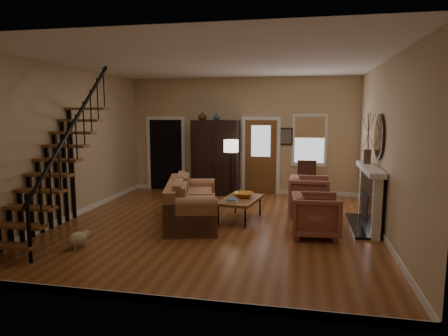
% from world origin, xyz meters
% --- Properties ---
extents(room, '(7.00, 7.33, 3.30)m').
position_xyz_m(room, '(-0.41, 1.76, 1.51)').
color(room, brown).
rests_on(room, ground).
extents(staircase, '(0.94, 2.80, 3.20)m').
position_xyz_m(staircase, '(-2.78, -1.30, 1.60)').
color(staircase, brown).
rests_on(staircase, ground).
extents(fireplace, '(0.33, 1.95, 2.30)m').
position_xyz_m(fireplace, '(3.13, 0.50, 0.74)').
color(fireplace, black).
rests_on(fireplace, ground).
extents(armoire, '(1.30, 0.60, 2.10)m').
position_xyz_m(armoire, '(-0.70, 3.15, 1.05)').
color(armoire, black).
rests_on(armoire, ground).
extents(vase_a, '(0.24, 0.24, 0.25)m').
position_xyz_m(vase_a, '(-1.05, 3.05, 2.22)').
color(vase_a, '#4C2619').
rests_on(vase_a, armoire).
extents(vase_b, '(0.20, 0.20, 0.21)m').
position_xyz_m(vase_b, '(-0.65, 3.05, 2.21)').
color(vase_b, '#334C60').
rests_on(vase_b, armoire).
extents(sofa, '(1.56, 2.52, 0.87)m').
position_xyz_m(sofa, '(-0.54, 0.13, 0.44)').
color(sofa, '#956344').
rests_on(sofa, ground).
extents(coffee_table, '(0.93, 1.36, 0.48)m').
position_xyz_m(coffee_table, '(0.44, 0.49, 0.24)').
color(coffee_table, brown).
rests_on(coffee_table, ground).
extents(bowl, '(0.43, 0.43, 0.11)m').
position_xyz_m(bowl, '(0.49, 0.64, 0.54)').
color(bowl, orange).
rests_on(bowl, coffee_table).
extents(books, '(0.23, 0.31, 0.06)m').
position_xyz_m(books, '(0.32, 0.19, 0.51)').
color(books, beige).
rests_on(books, coffee_table).
extents(armchair_left, '(0.95, 0.92, 0.81)m').
position_xyz_m(armchair_left, '(2.01, -0.34, 0.40)').
color(armchair_left, maroon).
rests_on(armchair_left, ground).
extents(armchair_right, '(0.94, 0.92, 0.84)m').
position_xyz_m(armchair_right, '(1.91, 1.54, 0.42)').
color(armchair_right, maroon).
rests_on(armchair_right, ground).
extents(floor_lamp, '(0.49, 0.49, 1.63)m').
position_xyz_m(floor_lamp, '(-0.06, 2.08, 0.82)').
color(floor_lamp, black).
rests_on(floor_lamp, ground).
extents(side_chair, '(0.54, 0.54, 1.02)m').
position_xyz_m(side_chair, '(1.85, 2.95, 0.51)').
color(side_chair, '#381E11').
rests_on(side_chair, ground).
extents(dog, '(0.38, 0.47, 0.30)m').
position_xyz_m(dog, '(-2.02, -1.85, 0.15)').
color(dog, '#C2B284').
rests_on(dog, ground).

